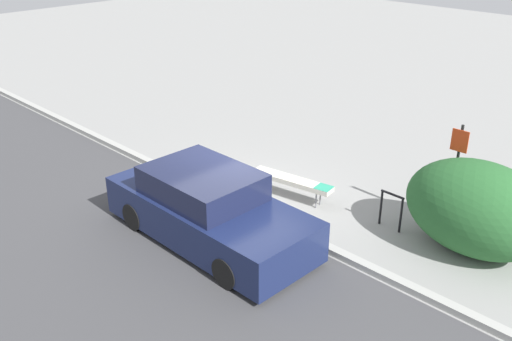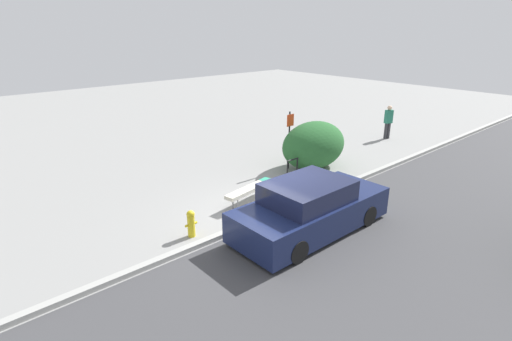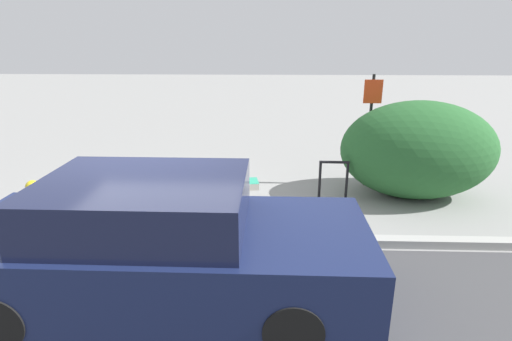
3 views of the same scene
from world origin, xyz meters
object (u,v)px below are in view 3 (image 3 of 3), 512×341
object	(u,v)px
bench	(201,187)
sign_post	(370,121)
fire_hydrant	(35,201)
parked_car_near	(161,246)
bike_rack	(333,177)

from	to	relation	value
bench	sign_post	xyz separation A→B (m)	(3.23, 1.41, 0.93)
sign_post	fire_hydrant	size ratio (longest dim) A/B	3.01
bench	fire_hydrant	size ratio (longest dim) A/B	2.72
fire_hydrant	parked_car_near	world-z (taller)	parked_car_near
bench	fire_hydrant	xyz separation A→B (m)	(-2.66, -0.65, -0.04)
bike_rack	parked_car_near	bearing A→B (deg)	-129.21
bench	parked_car_near	size ratio (longest dim) A/B	0.44
fire_hydrant	bench	bearing A→B (deg)	13.65
bench	sign_post	distance (m)	3.65
sign_post	fire_hydrant	distance (m)	6.31
parked_car_near	fire_hydrant	bearing A→B (deg)	144.25
fire_hydrant	bike_rack	bearing A→B (deg)	11.99
bench	bike_rack	bearing A→B (deg)	0.69
bench	bike_rack	distance (m)	2.44
bike_rack	sign_post	distance (m)	1.56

